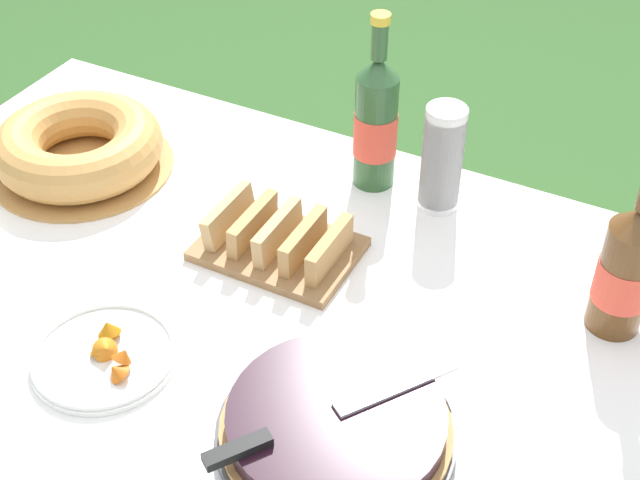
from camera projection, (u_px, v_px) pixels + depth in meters
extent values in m
cube|color=brown|center=(339.00, 333.00, 1.38)|extent=(1.82, 0.94, 0.03)
cylinder|color=brown|center=(102.00, 206.00, 2.17)|extent=(0.06, 0.06, 0.63)
cube|color=white|center=(339.00, 324.00, 1.37)|extent=(1.83, 0.95, 0.00)
cube|color=white|center=(447.00, 189.00, 1.73)|extent=(1.83, 0.01, 0.10)
cylinder|color=#38383D|center=(336.00, 435.00, 1.19)|extent=(0.32, 0.32, 0.02)
cylinder|color=#B78447|center=(336.00, 428.00, 1.18)|extent=(0.31, 0.31, 0.01)
cylinder|color=black|center=(336.00, 419.00, 1.17)|extent=(0.29, 0.29, 0.03)
cube|color=silver|center=(398.00, 385.00, 1.19)|extent=(0.13, 0.17, 0.00)
cube|color=black|center=(238.00, 450.00, 1.11)|extent=(0.07, 0.09, 0.01)
cylinder|color=#B78447|center=(83.00, 166.00, 1.68)|extent=(0.34, 0.34, 0.01)
torus|color=tan|center=(78.00, 145.00, 1.65)|extent=(0.31, 0.31, 0.09)
cylinder|color=white|center=(439.00, 184.00, 1.57)|extent=(0.07, 0.07, 0.09)
cylinder|color=white|center=(440.00, 178.00, 1.56)|extent=(0.07, 0.07, 0.09)
cylinder|color=white|center=(441.00, 172.00, 1.55)|extent=(0.07, 0.07, 0.09)
cylinder|color=white|center=(441.00, 165.00, 1.54)|extent=(0.07, 0.07, 0.09)
cylinder|color=white|center=(442.00, 159.00, 1.53)|extent=(0.07, 0.07, 0.09)
cylinder|color=white|center=(443.00, 153.00, 1.52)|extent=(0.07, 0.07, 0.09)
cylinder|color=white|center=(443.00, 147.00, 1.52)|extent=(0.07, 0.07, 0.09)
cylinder|color=white|center=(444.00, 140.00, 1.51)|extent=(0.07, 0.07, 0.09)
cylinder|color=white|center=(445.00, 134.00, 1.50)|extent=(0.07, 0.07, 0.09)
torus|color=white|center=(447.00, 110.00, 1.47)|extent=(0.07, 0.07, 0.01)
cylinder|color=#2D562D|center=(375.00, 131.00, 1.58)|extent=(0.08, 0.08, 0.22)
cylinder|color=#E54C38|center=(375.00, 133.00, 1.59)|extent=(0.08, 0.08, 0.08)
cone|color=#2D562D|center=(378.00, 68.00, 1.50)|extent=(0.08, 0.08, 0.04)
cylinder|color=#2D562D|center=(380.00, 41.00, 1.47)|extent=(0.03, 0.03, 0.06)
cylinder|color=gold|center=(381.00, 18.00, 1.45)|extent=(0.03, 0.03, 0.02)
cylinder|color=brown|center=(624.00, 278.00, 1.31)|extent=(0.08, 0.08, 0.19)
cylinder|color=#E54C38|center=(623.00, 280.00, 1.31)|extent=(0.08, 0.08, 0.07)
cylinder|color=white|center=(104.00, 357.00, 1.31)|extent=(0.22, 0.22, 0.01)
torus|color=white|center=(104.00, 354.00, 1.30)|extent=(0.21, 0.21, 0.01)
cone|color=orange|center=(112.00, 330.00, 1.33)|extent=(0.04, 0.04, 0.03)
cone|color=#AA4C10|center=(123.00, 355.00, 1.27)|extent=(0.04, 0.04, 0.03)
cone|color=orange|center=(106.00, 349.00, 1.29)|extent=(0.05, 0.05, 0.05)
cone|color=#CC5E15|center=(116.00, 370.00, 1.26)|extent=(0.05, 0.05, 0.04)
cone|color=#B96815|center=(100.00, 347.00, 1.30)|extent=(0.04, 0.04, 0.03)
cone|color=#A75F0A|center=(108.00, 328.00, 1.32)|extent=(0.05, 0.05, 0.03)
cube|color=olive|center=(278.00, 249.00, 1.49)|extent=(0.26, 0.18, 0.02)
cube|color=tan|center=(228.00, 216.00, 1.50)|extent=(0.03, 0.14, 0.06)
cube|color=#B2844C|center=(253.00, 224.00, 1.49)|extent=(0.02, 0.14, 0.06)
cube|color=tan|center=(278.00, 232.00, 1.47)|extent=(0.02, 0.14, 0.06)
cube|color=#B2844C|center=(303.00, 241.00, 1.45)|extent=(0.02, 0.14, 0.06)
cube|color=#B2844C|center=(330.00, 250.00, 1.43)|extent=(0.02, 0.14, 0.06)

